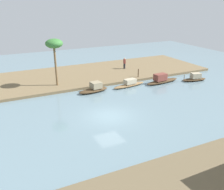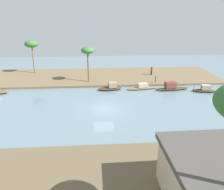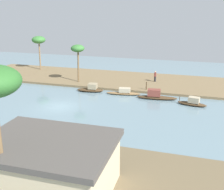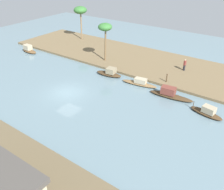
# 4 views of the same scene
# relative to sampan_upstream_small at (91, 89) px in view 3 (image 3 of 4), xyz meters

# --- Properties ---
(river_water) EXTENTS (69.77, 69.77, 0.00)m
(river_water) POSITION_rel_sampan_upstream_small_xyz_m (1.36, 6.89, -0.42)
(river_water) COLOR slate
(river_water) RESTS_ON ground
(riverbank_left) EXTENTS (41.93, 11.47, 0.32)m
(riverbank_left) POSITION_rel_sampan_upstream_small_xyz_m (1.36, -7.03, -0.25)
(riverbank_left) COLOR brown
(riverbank_left) RESTS_ON ground
(sampan_upstream_small) EXTENTS (3.87, 1.67, 1.19)m
(sampan_upstream_small) POSITION_rel_sampan_upstream_small_xyz_m (0.00, 0.00, 0.00)
(sampan_upstream_small) COLOR #47331E
(sampan_upstream_small) RESTS_ON river_water
(sampan_with_red_awning) EXTENTS (3.63, 1.71, 1.07)m
(sampan_with_red_awning) POSITION_rel_sampan_upstream_small_xyz_m (-13.88, 1.87, -0.04)
(sampan_with_red_awning) COLOR #47331E
(sampan_with_red_awning) RESTS_ON river_water
(sampan_open_hull) EXTENTS (5.23, 1.54, 1.30)m
(sampan_open_hull) POSITION_rel_sampan_upstream_small_xyz_m (-9.26, 0.74, 0.04)
(sampan_open_hull) COLOR #47331E
(sampan_open_hull) RESTS_ON river_water
(sampan_with_tall_canopy) EXTENTS (4.80, 1.61, 0.95)m
(sampan_with_tall_canopy) POSITION_rel_sampan_upstream_small_xyz_m (-4.80, 0.03, -0.09)
(sampan_with_tall_canopy) COLOR brown
(sampan_with_tall_canopy) RESTS_ON river_water
(person_on_near_bank) EXTENTS (0.33, 0.44, 1.66)m
(person_on_near_bank) POSITION_rel_sampan_upstream_small_xyz_m (-7.99, -7.02, 0.70)
(person_on_near_bank) COLOR #232328
(person_on_near_bank) RESTS_ON riverbank_left
(mooring_post) EXTENTS (0.14, 0.14, 1.12)m
(mooring_post) POSITION_rel_sampan_upstream_small_xyz_m (-7.48, -2.20, 0.47)
(mooring_post) COLOR #4C3823
(mooring_post) RESTS_ON riverbank_left
(palm_tree_left_near) EXTENTS (2.07, 2.07, 5.71)m
(palm_tree_left_near) POSITION_rel_sampan_upstream_small_xyz_m (3.45, -3.71, 4.89)
(palm_tree_left_near) COLOR brown
(palm_tree_left_near) RESTS_ON riverbank_left
(palm_tree_left_far) EXTENTS (2.46, 2.46, 6.12)m
(palm_tree_left_far) POSITION_rel_sampan_upstream_small_xyz_m (13.84, -9.93, 5.24)
(palm_tree_left_far) COLOR #7F6647
(palm_tree_left_far) RESTS_ON riverbank_left
(riverside_building) EXTENTS (8.05, 6.04, 3.46)m
(riverside_building) POSITION_rel_sampan_upstream_small_xyz_m (-5.71, 21.98, 1.66)
(riverside_building) COLOR beige
(riverside_building) RESTS_ON riverbank_right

